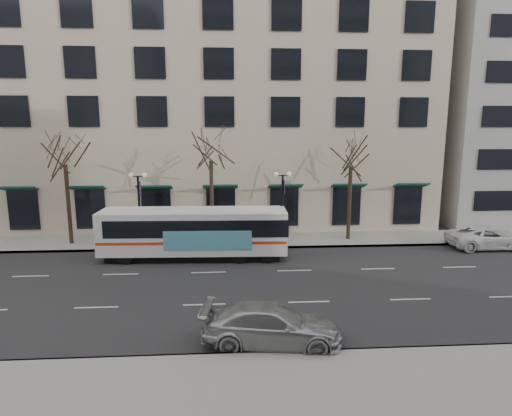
{
  "coord_description": "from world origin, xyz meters",
  "views": [
    {
      "loc": [
        1.22,
        -21.42,
        8.21
      ],
      "look_at": [
        2.67,
        1.02,
        4.0
      ],
      "focal_mm": 30.0,
      "sensor_mm": 36.0,
      "label": 1
    }
  ],
  "objects": [
    {
      "name": "tree_far_right",
      "position": [
        10.0,
        8.8,
        6.42
      ],
      "size": [
        3.6,
        3.6,
        8.06
      ],
      "color": "black",
      "rests_on": "ground"
    },
    {
      "name": "city_bus",
      "position": [
        -0.95,
        5.14,
        1.74
      ],
      "size": [
        11.84,
        2.96,
        3.19
      ],
      "rotation": [
        0.0,
        0.0,
        -0.03
      ],
      "color": "white",
      "rests_on": "ground"
    },
    {
      "name": "tree_far_left",
      "position": [
        -10.0,
        8.8,
        6.7
      ],
      "size": [
        3.6,
        3.6,
        8.34
      ],
      "color": "black",
      "rests_on": "ground"
    },
    {
      "name": "tree_far_mid",
      "position": [
        0.0,
        8.8,
        6.91
      ],
      "size": [
        3.6,
        3.6,
        8.55
      ],
      "color": "black",
      "rests_on": "ground"
    },
    {
      "name": "ground",
      "position": [
        0.0,
        0.0,
        0.0
      ],
      "size": [
        160.0,
        160.0,
        0.0
      ],
      "primitive_type": "plane",
      "color": "black",
      "rests_on": "ground"
    },
    {
      "name": "building_hotel",
      "position": [
        -2.0,
        21.0,
        12.0
      ],
      "size": [
        40.0,
        20.0,
        24.0
      ],
      "primitive_type": "cube",
      "color": "beige",
      "rests_on": "ground"
    },
    {
      "name": "lamp_post_left",
      "position": [
        -4.99,
        8.2,
        2.94
      ],
      "size": [
        1.22,
        0.45,
        5.21
      ],
      "color": "black",
      "rests_on": "ground"
    },
    {
      "name": "sidewalk_far",
      "position": [
        5.0,
        9.0,
        0.07
      ],
      "size": [
        80.0,
        4.0,
        0.15
      ],
      "primitive_type": "cube",
      "color": "gray",
      "rests_on": "ground"
    },
    {
      "name": "silver_car",
      "position": [
        2.8,
        -6.2,
        0.78
      ],
      "size": [
        5.6,
        2.83,
        1.56
      ],
      "primitive_type": "imported",
      "rotation": [
        0.0,
        0.0,
        1.45
      ],
      "color": "#AEB1B6",
      "rests_on": "ground"
    },
    {
      "name": "lamp_post_right",
      "position": [
        5.01,
        8.2,
        2.94
      ],
      "size": [
        1.22,
        0.45,
        5.21
      ],
      "color": "black",
      "rests_on": "ground"
    },
    {
      "name": "white_pickup",
      "position": [
        19.11,
        6.2,
        0.76
      ],
      "size": [
        5.46,
        2.52,
        1.52
      ],
      "primitive_type": "imported",
      "rotation": [
        0.0,
        0.0,
        1.57
      ],
      "color": "white",
      "rests_on": "ground"
    }
  ]
}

